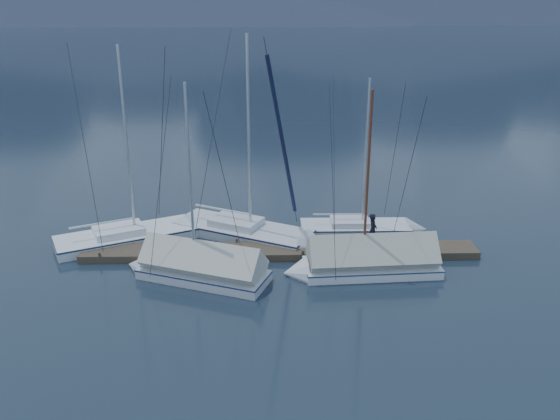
{
  "coord_description": "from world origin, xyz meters",
  "views": [
    {
      "loc": [
        -0.6,
        -22.65,
        11.49
      ],
      "look_at": [
        0.0,
        2.0,
        2.2
      ],
      "focal_mm": 38.0,
      "sensor_mm": 36.0,
      "label": 1
    }
  ],
  "objects_px": {
    "sailboat_covered_near": "(360,263)",
    "person": "(373,230)",
    "sailboat_open_left": "(146,235)",
    "sailboat_covered_far": "(192,268)",
    "sailboat_open_right": "(371,229)",
    "sailboat_open_mid": "(261,236)"
  },
  "relations": [
    {
      "from": "sailboat_open_left",
      "to": "person",
      "type": "xyz_separation_m",
      "value": [
        10.71,
        -1.97,
        0.95
      ]
    },
    {
      "from": "sailboat_open_mid",
      "to": "sailboat_covered_near",
      "type": "relative_size",
      "value": 1.22
    },
    {
      "from": "sailboat_open_right",
      "to": "sailboat_covered_near",
      "type": "height_order",
      "value": "sailboat_covered_near"
    },
    {
      "from": "sailboat_open_left",
      "to": "sailboat_covered_far",
      "type": "relative_size",
      "value": 1.12
    },
    {
      "from": "sailboat_covered_far",
      "to": "sailboat_open_right",
      "type": "bearing_deg",
      "value": 30.04
    },
    {
      "from": "sailboat_covered_near",
      "to": "person",
      "type": "bearing_deg",
      "value": 66.87
    },
    {
      "from": "sailboat_open_left",
      "to": "sailboat_open_right",
      "type": "height_order",
      "value": "sailboat_open_left"
    },
    {
      "from": "sailboat_covered_far",
      "to": "sailboat_covered_near",
      "type": "bearing_deg",
      "value": 2.44
    },
    {
      "from": "sailboat_covered_far",
      "to": "person",
      "type": "height_order",
      "value": "sailboat_covered_far"
    },
    {
      "from": "person",
      "to": "sailboat_open_right",
      "type": "bearing_deg",
      "value": 9.15
    },
    {
      "from": "sailboat_open_left",
      "to": "person",
      "type": "relative_size",
      "value": 6.44
    },
    {
      "from": "sailboat_covered_near",
      "to": "person",
      "type": "xyz_separation_m",
      "value": [
        0.86,
        2.02,
        0.69
      ]
    },
    {
      "from": "sailboat_open_right",
      "to": "sailboat_covered_near",
      "type": "xyz_separation_m",
      "value": [
        -1.26,
        -4.53,
        0.29
      ]
    },
    {
      "from": "person",
      "to": "sailboat_open_left",
      "type": "bearing_deg",
      "value": 97.64
    },
    {
      "from": "sailboat_open_right",
      "to": "sailboat_covered_near",
      "type": "bearing_deg",
      "value": -105.49
    },
    {
      "from": "sailboat_open_left",
      "to": "sailboat_covered_far",
      "type": "xyz_separation_m",
      "value": [
        2.74,
        -4.29,
        0.26
      ]
    },
    {
      "from": "sailboat_open_mid",
      "to": "sailboat_open_right",
      "type": "relative_size",
      "value": 1.27
    },
    {
      "from": "sailboat_open_right",
      "to": "sailboat_covered_near",
      "type": "relative_size",
      "value": 0.96
    },
    {
      "from": "sailboat_covered_far",
      "to": "person",
      "type": "relative_size",
      "value": 5.73
    },
    {
      "from": "sailboat_covered_near",
      "to": "sailboat_covered_far",
      "type": "relative_size",
      "value": 0.97
    },
    {
      "from": "sailboat_open_mid",
      "to": "sailboat_covered_far",
      "type": "xyz_separation_m",
      "value": [
        -2.85,
        -3.99,
        0.25
      ]
    },
    {
      "from": "sailboat_open_right",
      "to": "sailboat_covered_far",
      "type": "height_order",
      "value": "sailboat_covered_far"
    }
  ]
}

